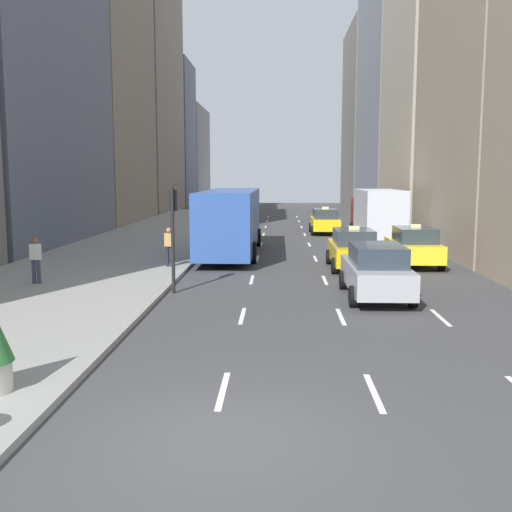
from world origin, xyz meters
name	(u,v)px	position (x,y,z in m)	size (l,w,h in m)	color
ground_plane	(224,437)	(0.00, 0.00, 0.00)	(160.00, 160.00, 0.00)	#3D3D3F
sidewalk_left	(149,241)	(-7.00, 27.00, 0.07)	(8.00, 66.00, 0.15)	gray
lane_markings	(312,251)	(2.60, 23.00, 0.01)	(5.72, 56.00, 0.01)	white
building_row_left	(114,91)	(-14.00, 45.97, 11.54)	(6.00, 94.19, 28.47)	slate
building_row_right	(434,31)	(12.00, 36.71, 14.31)	(6.00, 69.66, 35.12)	gray
taxi_lead	(414,246)	(6.80, 17.86, 0.88)	(2.02, 4.40, 1.87)	yellow
taxi_second	(353,249)	(4.00, 16.82, 0.88)	(2.02, 4.40, 1.87)	yellow
taxi_third	(325,221)	(4.00, 32.61, 0.88)	(2.02, 4.40, 1.87)	yellow
sedan_black_near	(376,271)	(4.00, 10.68, 0.90)	(2.02, 4.72, 1.78)	#9EA0A5
city_bus	(231,219)	(-1.61, 21.60, 1.79)	(2.80, 11.61, 3.25)	#2D519E
box_truck	(377,213)	(6.80, 28.10, 1.71)	(2.58, 8.40, 3.15)	maroon
pedestrian_mid_block	(36,258)	(-7.84, 12.12, 1.07)	(0.36, 0.22, 1.65)	#383D51
pedestrian_far_walking	(169,245)	(-3.82, 16.33, 1.07)	(0.36, 0.22, 1.65)	#23232D
traffic_light_pole	(173,222)	(-2.75, 11.37, 2.41)	(0.24, 0.42, 3.60)	black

